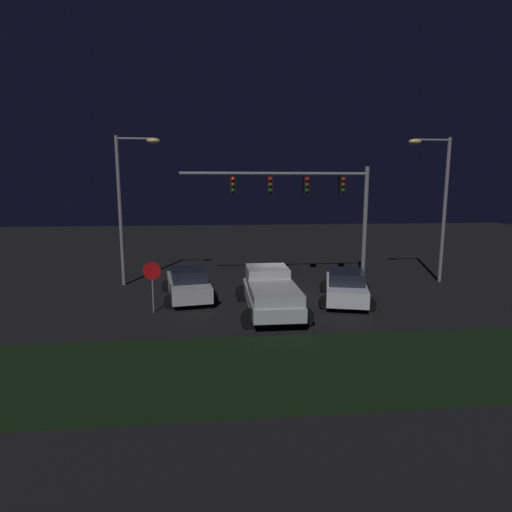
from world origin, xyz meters
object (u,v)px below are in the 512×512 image
car_sedan (188,284)px  street_lamp_left (128,193)px  car_sedan_far (346,286)px  traffic_signal_gantry (307,194)px  stop_sign (152,278)px  street_lamp_right (438,193)px  pickup_truck (270,289)px

car_sedan → street_lamp_left: bearing=36.1°
car_sedan_far → traffic_signal_gantry: size_ratio=0.46×
car_sedan_far → traffic_signal_gantry: (-1.12, 3.82, 4.29)m
car_sedan → stop_sign: 2.70m
street_lamp_right → street_lamp_left: bearing=176.7°
street_lamp_right → stop_sign: (-15.06, -4.46, -3.51)m
car_sedan_far → street_lamp_left: street_lamp_left is taller
pickup_truck → street_lamp_right: 11.83m
traffic_signal_gantry → street_lamp_right: size_ratio=1.28×
pickup_truck → street_lamp_right: (10.02, 4.79, 4.07)m
car_sedan_far → street_lamp_right: (6.23, 3.55, 4.33)m
car_sedan → car_sedan_far: same height
pickup_truck → stop_sign: stop_sign is taller
car_sedan_far → street_lamp_left: bearing=82.5°
pickup_truck → traffic_signal_gantry: (2.66, 5.06, 4.03)m
street_lamp_left → street_lamp_right: size_ratio=1.00×
pickup_truck → stop_sign: size_ratio=2.42×
car_sedan_far → street_lamp_right: street_lamp_right is taller
traffic_signal_gantry → car_sedan_far: bearing=-73.6°
pickup_truck → car_sedan_far: size_ratio=1.15×
traffic_signal_gantry → street_lamp_left: size_ratio=1.28×
street_lamp_left → pickup_truck: bearing=-39.6°
car_sedan_far → street_lamp_right: 8.38m
street_lamp_left → stop_sign: 6.76m
car_sedan_far → stop_sign: bearing=111.3°
car_sedan → car_sedan_far: size_ratio=0.98×
car_sedan → stop_sign: bearing=138.8°
car_sedan → traffic_signal_gantry: size_ratio=0.45×
stop_sign → car_sedan_far: bearing=5.9°
pickup_truck → street_lamp_left: bearing=50.3°
stop_sign → pickup_truck: bearing=-3.7°
traffic_signal_gantry → street_lamp_right: street_lamp_right is taller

